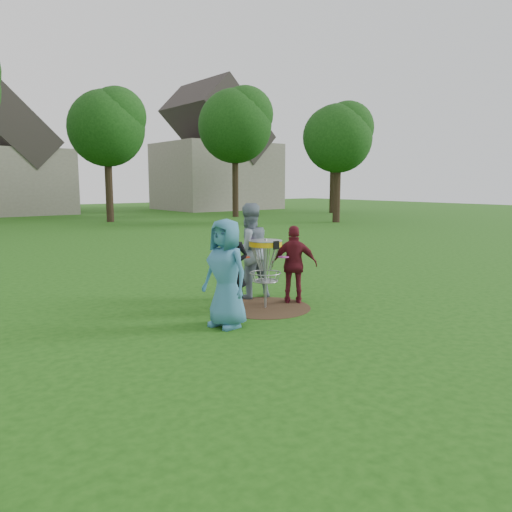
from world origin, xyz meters
TOP-DOWN VIEW (x-y plane):
  - ground at (0.00, 0.00)m, footprint 100.00×100.00m
  - dirt_patch at (0.00, 0.00)m, footprint 1.80×1.80m
  - player_blue at (-1.35, -0.60)m, footprint 0.77×1.01m
  - player_black at (-0.76, 0.06)m, footprint 0.69×0.75m
  - player_grey at (0.29, 0.93)m, footprint 1.10×0.92m
  - player_maroon at (0.73, -0.04)m, footprint 0.96×0.91m
  - disc_on_grass at (-0.99, -0.20)m, footprint 0.22×0.22m
  - disc_golf_basket at (0.00, -0.00)m, footprint 0.66×0.67m
  - held_discs at (-0.23, 0.05)m, footprint 1.77×1.37m
  - tree_row at (0.44, 20.67)m, footprint 51.20×17.42m
  - house_row at (4.78, 33.07)m, footprint 44.50×10.65m

SIDE VIEW (x-z plane):
  - ground at x=0.00m, z-range 0.00..0.00m
  - dirt_patch at x=0.00m, z-range 0.00..0.01m
  - disc_on_grass at x=-0.99m, z-range 0.00..0.02m
  - player_maroon at x=0.73m, z-range 0.00..1.59m
  - player_black at x=-0.76m, z-range 0.00..1.72m
  - player_blue at x=-1.35m, z-range 0.00..1.86m
  - player_grey at x=0.29m, z-range 0.00..2.03m
  - disc_golf_basket at x=0.00m, z-range 0.33..1.71m
  - held_discs at x=-0.23m, z-range 0.96..1.25m
  - house_row at x=4.78m, z-range -1.67..9.95m
  - tree_row at x=0.44m, z-range 1.26..11.16m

